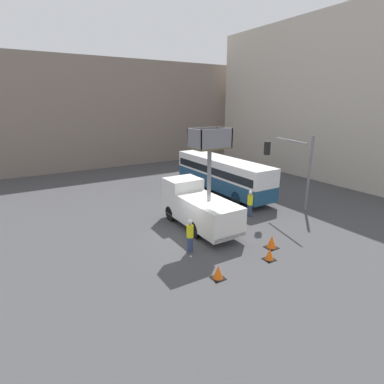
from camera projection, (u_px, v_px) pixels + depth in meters
ground_plane at (193, 237)px, 18.20m from camera, size 120.00×120.00×0.00m
building_backdrop_far at (83, 113)px, 38.84m from camera, size 44.00×10.00×12.86m
building_backdrop_side at (339, 100)px, 32.98m from camera, size 10.00×28.00×16.22m
utility_truck at (198, 205)px, 19.19m from camera, size 2.27×6.29×6.47m
city_bus at (222, 173)px, 26.66m from camera, size 2.47×11.24×3.09m
traffic_light_pole at (294, 161)px, 21.33m from camera, size 3.79×3.53×5.59m
road_worker_near_truck at (190, 235)px, 16.21m from camera, size 0.38×0.38×1.88m
road_worker_directing at (250, 203)px, 21.21m from camera, size 0.38×0.38×1.95m
traffic_cone_near_truck at (218, 272)px, 13.85m from camera, size 0.59×0.59×0.67m
traffic_cone_mid_road at (270, 254)px, 15.51m from camera, size 0.56×0.56×0.64m
traffic_cone_far_side at (272, 242)px, 16.77m from camera, size 0.65×0.65×0.75m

